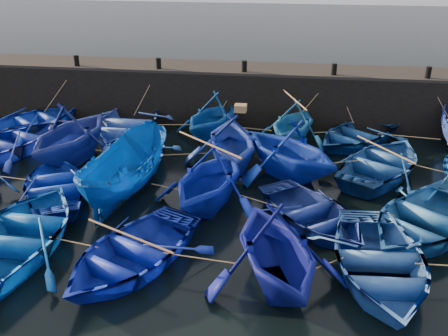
# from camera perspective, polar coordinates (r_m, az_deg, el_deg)

# --- Properties ---
(ground) EXTENTS (120.00, 120.00, 0.00)m
(ground) POSITION_cam_1_polar(r_m,az_deg,el_deg) (15.27, -1.74, -7.37)
(ground) COLOR black
(ground) RESTS_ON ground
(quay_wall) EXTENTS (26.00, 2.50, 2.50)m
(quay_wall) POSITION_cam_1_polar(r_m,az_deg,el_deg) (24.34, 2.50, 8.30)
(quay_wall) COLOR black
(quay_wall) RESTS_ON ground
(quay_top) EXTENTS (26.00, 2.50, 0.12)m
(quay_top) POSITION_cam_1_polar(r_m,az_deg,el_deg) (24.00, 2.56, 11.31)
(quay_top) COLOR black
(quay_top) RESTS_ON quay_wall
(bollard_0) EXTENTS (0.24, 0.24, 0.50)m
(bollard_0) POSITION_cam_1_polar(r_m,az_deg,el_deg) (25.15, -16.50, 11.69)
(bollard_0) COLOR black
(bollard_0) RESTS_ON quay_top
(bollard_1) EXTENTS (0.24, 0.24, 0.50)m
(bollard_1) POSITION_cam_1_polar(r_m,az_deg,el_deg) (23.79, -7.49, 11.77)
(bollard_1) COLOR black
(bollard_1) RESTS_ON quay_top
(bollard_2) EXTENTS (0.24, 0.24, 0.50)m
(bollard_2) POSITION_cam_1_polar(r_m,az_deg,el_deg) (23.06, 2.34, 11.55)
(bollard_2) COLOR black
(bollard_2) RESTS_ON quay_top
(bollard_3) EXTENTS (0.24, 0.24, 0.50)m
(bollard_3) POSITION_cam_1_polar(r_m,az_deg,el_deg) (23.00, 12.48, 10.96)
(bollard_3) COLOR black
(bollard_3) RESTS_ON quay_top
(bollard_4) EXTENTS (0.24, 0.24, 0.50)m
(bollard_4) POSITION_cam_1_polar(r_m,az_deg,el_deg) (23.63, 22.32, 10.08)
(bollard_4) COLOR black
(bollard_4) RESTS_ON quay_top
(boat_0) EXTENTS (5.62, 5.99, 1.01)m
(boat_0) POSITION_cam_1_polar(r_m,az_deg,el_deg) (24.66, -21.05, 5.06)
(boat_0) COLOR #0E2DA7
(boat_0) RESTS_ON ground
(boat_1) EXTENTS (4.14, 5.69, 1.16)m
(boat_1) POSITION_cam_1_polar(r_m,az_deg,el_deg) (22.93, -11.18, 5.05)
(boat_1) COLOR blue
(boat_1) RESTS_ON ground
(boat_2) EXTENTS (4.53, 4.86, 2.07)m
(boat_2) POSITION_cam_1_polar(r_m,az_deg,el_deg) (22.11, -1.30, 6.04)
(boat_2) COLOR #094390
(boat_2) RESTS_ON ground
(boat_3) EXTENTS (4.18, 4.51, 1.95)m
(boat_3) POSITION_cam_1_polar(r_m,az_deg,el_deg) (21.61, 7.91, 5.19)
(boat_3) COLOR #1C64A8
(boat_3) RESTS_ON ground
(boat_4) EXTENTS (5.54, 5.69, 0.96)m
(boat_4) POSITION_cam_1_polar(r_m,az_deg,el_deg) (22.20, 14.85, 3.76)
(boat_4) COLOR navy
(boat_4) RESTS_ON ground
(boat_6) EXTENTS (5.28, 6.14, 1.07)m
(boat_6) POSITION_cam_1_polar(r_m,az_deg,el_deg) (22.38, -23.27, 2.84)
(boat_6) COLOR #1F32A1
(boat_6) RESTS_ON ground
(boat_7) EXTENTS (4.83, 5.35, 2.48)m
(boat_7) POSITION_cam_1_polar(r_m,az_deg,el_deg) (20.43, -17.11, 3.92)
(boat_7) COLOR navy
(boat_7) RESTS_ON ground
(boat_8) EXTENTS (3.69, 4.81, 0.93)m
(boat_8) POSITION_cam_1_polar(r_m,az_deg,el_deg) (19.60, -9.96, 1.35)
(boat_8) COLOR blue
(boat_8) RESTS_ON ground
(boat_9) EXTENTS (4.53, 5.01, 2.29)m
(boat_9) POSITION_cam_1_polar(r_m,az_deg,el_deg) (19.02, 0.95, 3.23)
(boat_9) COLOR #1E37A6
(boat_9) RESTS_ON ground
(boat_10) EXTENTS (5.82, 5.79, 2.32)m
(boat_10) POSITION_cam_1_polar(r_m,az_deg,el_deg) (18.36, 7.54, 2.25)
(boat_10) COLOR #0A279F
(boat_10) RESTS_ON ground
(boat_11) EXTENTS (5.62, 6.13, 1.04)m
(boat_11) POSITION_cam_1_polar(r_m,az_deg,el_deg) (19.52, 17.71, 0.59)
(boat_11) COLOR navy
(boat_11) RESTS_ON ground
(boat_14) EXTENTS (4.86, 5.45, 0.93)m
(boat_14) POSITION_cam_1_polar(r_m,az_deg,el_deg) (18.01, -18.57, -1.79)
(boat_14) COLOR #0F2CA8
(boat_14) RESTS_ON ground
(boat_15) EXTENTS (2.63, 5.29, 1.96)m
(boat_15) POSITION_cam_1_polar(r_m,az_deg,el_deg) (17.18, -11.26, -0.31)
(boat_15) COLOR #003B8A
(boat_15) RESTS_ON ground
(boat_16) EXTENTS (4.54, 4.96, 2.22)m
(boat_16) POSITION_cam_1_polar(r_m,az_deg,el_deg) (16.13, -1.70, -1.02)
(boat_16) COLOR #0A1FB2
(boat_16) RESTS_ON ground
(boat_17) EXTENTS (5.13, 5.36, 0.90)m
(boat_17) POSITION_cam_1_polar(r_m,az_deg,el_deg) (15.59, 10.10, -5.13)
(boat_17) COLOR navy
(boat_17) RESTS_ON ground
(boat_18) EXTENTS (6.19, 6.45, 1.09)m
(boat_18) POSITION_cam_1_polar(r_m,az_deg,el_deg) (16.10, 22.03, -5.30)
(boat_18) COLOR #1F5A92
(boat_18) RESTS_ON ground
(boat_21) EXTENTS (3.99, 5.51, 1.13)m
(boat_21) POSITION_cam_1_polar(r_m,az_deg,el_deg) (15.25, -22.38, -7.01)
(boat_21) COLOR #0A4AA1
(boat_21) RESTS_ON ground
(boat_22) EXTENTS (4.99, 5.68, 0.98)m
(boat_22) POSITION_cam_1_polar(r_m,az_deg,el_deg) (13.75, -10.64, -9.42)
(boat_22) COLOR #1124AC
(boat_22) RESTS_ON ground
(boat_23) EXTENTS (4.90, 5.24, 2.23)m
(boat_23) POSITION_cam_1_polar(r_m,az_deg,el_deg) (12.60, 5.94, -9.12)
(boat_23) COLOR navy
(boat_23) RESTS_ON ground
(boat_24) EXTENTS (3.90, 5.22, 1.04)m
(boat_24) POSITION_cam_1_polar(r_m,az_deg,el_deg) (13.71, 17.29, -10.18)
(boat_24) COLOR blue
(boat_24) RESTS_ON ground
(wooden_crate) EXTENTS (0.45, 0.39, 0.27)m
(wooden_crate) POSITION_cam_1_polar(r_m,az_deg,el_deg) (18.56, 1.90, 6.86)
(wooden_crate) COLOR olive
(wooden_crate) RESTS_ON boat_9
(mooring_ropes) EXTENTS (18.92, 11.79, 2.10)m
(mooring_ropes) POSITION_cam_1_polar(r_m,az_deg,el_deg) (19.11, 1.56, 2.39)
(mooring_ropes) COLOR tan
(mooring_ropes) RESTS_ON ground
(loose_oars) EXTENTS (9.77, 11.79, 1.30)m
(loose_oars) POSITION_cam_1_polar(r_m,az_deg,el_deg) (17.08, 4.97, 2.13)
(loose_oars) COLOR #99724C
(loose_oars) RESTS_ON ground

